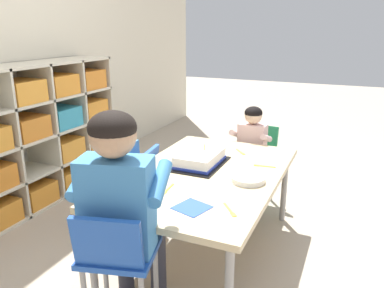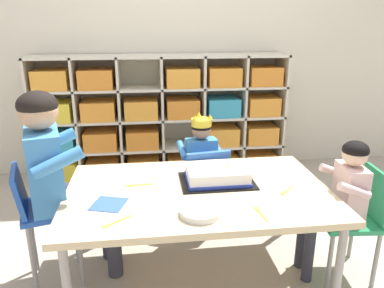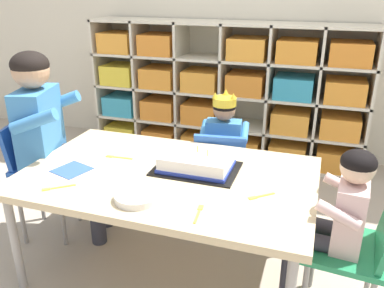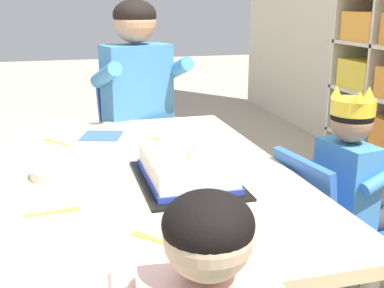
# 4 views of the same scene
# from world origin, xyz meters

# --- Properties ---
(ground) EXTENTS (16.00, 16.00, 0.00)m
(ground) POSITION_xyz_m (0.00, 0.00, 0.00)
(ground) COLOR tan
(storage_cubby_shelf) EXTENTS (2.23, 0.36, 1.11)m
(storage_cubby_shelf) POSITION_xyz_m (-0.11, 1.53, 0.52)
(storage_cubby_shelf) COLOR beige
(storage_cubby_shelf) RESTS_ON ground
(activity_table) EXTENTS (1.37, 0.85, 0.54)m
(activity_table) POSITION_xyz_m (0.00, 0.00, 0.50)
(activity_table) COLOR #D1B789
(activity_table) RESTS_ON ground
(classroom_chair_blue) EXTENTS (0.36, 0.38, 0.59)m
(classroom_chair_blue) POSITION_xyz_m (0.12, 0.57, 0.34)
(classroom_chair_blue) COLOR blue
(classroom_chair_blue) RESTS_ON ground
(child_with_crown) EXTENTS (0.32, 0.32, 0.80)m
(child_with_crown) POSITION_xyz_m (0.11, 0.67, 0.49)
(child_with_crown) COLOR #3D7FBC
(child_with_crown) RESTS_ON ground
(classroom_chair_adult_side) EXTENTS (0.38, 0.38, 0.68)m
(classroom_chair_adult_side) POSITION_xyz_m (-0.82, 0.07, 0.43)
(classroom_chair_adult_side) COLOR #1E4CA8
(classroom_chair_adult_side) RESTS_ON ground
(adult_helper_seated) EXTENTS (0.47, 0.45, 1.07)m
(adult_helper_seated) POSITION_xyz_m (-0.72, 0.10, 0.66)
(adult_helper_seated) COLOR #3D7FBC
(adult_helper_seated) RESTS_ON ground
(classroom_chair_guest_side) EXTENTS (0.36, 0.37, 0.62)m
(classroom_chair_guest_side) POSITION_xyz_m (0.87, -0.07, 0.38)
(classroom_chair_guest_side) COLOR #238451
(classroom_chair_guest_side) RESTS_ON ground
(guest_at_table_side) EXTENTS (0.31, 0.31, 0.80)m
(guest_at_table_side) POSITION_xyz_m (0.77, -0.06, 0.51)
(guest_at_table_side) COLOR beige
(guest_at_table_side) RESTS_ON ground
(birthday_cake_on_tray) EXTENTS (0.40, 0.28, 0.12)m
(birthday_cake_on_tray) POSITION_xyz_m (0.12, 0.08, 0.58)
(birthday_cake_on_tray) COLOR black
(birthday_cake_on_tray) RESTS_ON activity_table
(paper_plate_stack) EXTENTS (0.19, 0.19, 0.03)m
(paper_plate_stack) POSITION_xyz_m (-0.03, -0.27, 0.56)
(paper_plate_stack) COLOR white
(paper_plate_stack) RESTS_ON activity_table
(paper_napkin_square) EXTENTS (0.19, 0.19, 0.00)m
(paper_napkin_square) POSITION_xyz_m (-0.45, -0.11, 0.54)
(paper_napkin_square) COLOR #3356B7
(paper_napkin_square) RESTS_ON activity_table
(fork_beside_plate_stack) EXTENTS (0.15, 0.02, 0.00)m
(fork_beside_plate_stack) POSITION_xyz_m (-0.32, 0.09, 0.54)
(fork_beside_plate_stack) COLOR yellow
(fork_beside_plate_stack) RESTS_ON activity_table
(fork_near_cake_tray) EXTENTS (0.03, 0.14, 0.00)m
(fork_near_cake_tray) POSITION_xyz_m (0.25, -0.29, 0.54)
(fork_near_cake_tray) COLOR yellow
(fork_near_cake_tray) RESTS_ON activity_table
(fork_at_table_front_edge) EXTENTS (0.12, 0.10, 0.00)m
(fork_at_table_front_edge) POSITION_xyz_m (-0.41, -0.29, 0.54)
(fork_at_table_front_edge) COLOR yellow
(fork_at_table_front_edge) RESTS_ON activity_table
(fork_near_child_seat) EXTENTS (0.10, 0.09, 0.00)m
(fork_near_child_seat) POSITION_xyz_m (0.45, -0.08, 0.54)
(fork_near_child_seat) COLOR yellow
(fork_near_child_seat) RESTS_ON activity_table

